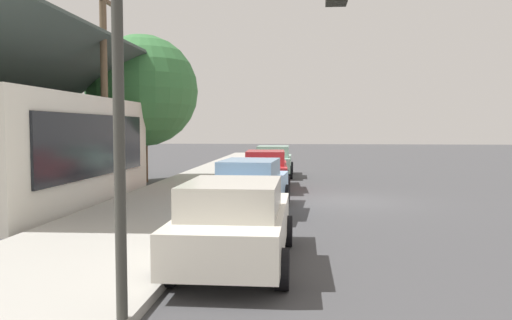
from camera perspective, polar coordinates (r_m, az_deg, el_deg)
ground_plane at (r=17.97m, az=9.60°, el=-4.51°), size 120.00×120.00×0.00m
sidewalk_curb at (r=18.40m, az=-8.11°, el=-4.05°), size 60.00×4.20×0.16m
car_ivory at (r=9.44m, az=-2.32°, el=-6.84°), size 4.75×2.05×1.59m
car_skyblue at (r=15.35m, az=-0.48°, el=-2.77°), size 4.98×2.18×1.59m
car_cherry at (r=21.09m, az=1.09°, el=-1.02°), size 4.84×2.10×1.59m
car_seafoam at (r=26.43m, az=1.97°, el=-0.08°), size 4.56×2.03×1.59m
shade_tree at (r=24.24m, az=-12.55°, el=7.50°), size 5.10×5.10×6.75m
traffic_light_main at (r=6.22m, az=-5.77°, el=12.47°), size 0.37×2.79×5.20m
utility_pole_wooden at (r=18.55m, az=-16.53°, el=7.81°), size 1.80×0.24×7.50m
fire_hydrant_red at (r=16.13m, az=-4.90°, el=-3.61°), size 0.22×0.22×0.71m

